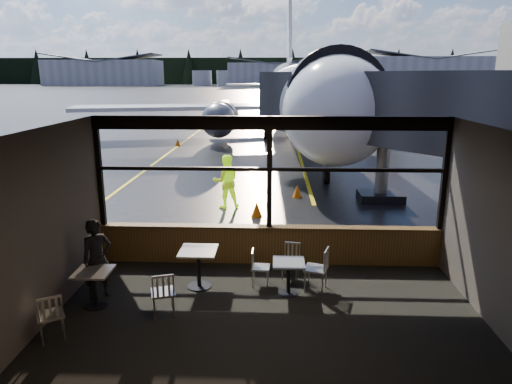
# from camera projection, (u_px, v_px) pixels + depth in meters

# --- Properties ---
(ground_plane) EXTENTS (520.00, 520.00, 0.00)m
(ground_plane) POSITION_uv_depth(u_px,v_px,m) (275.00, 91.00, 127.06)
(ground_plane) COLOR black
(ground_plane) RESTS_ON ground
(carpet_floor) EXTENTS (8.00, 6.00, 0.01)m
(carpet_floor) POSITION_uv_depth(u_px,v_px,m) (267.00, 330.00, 8.06)
(carpet_floor) COLOR black
(carpet_floor) RESTS_ON ground
(ceiling) EXTENTS (8.00, 6.00, 0.04)m
(ceiling) POSITION_uv_depth(u_px,v_px,m) (268.00, 133.00, 7.19)
(ceiling) COLOR #38332D
(ceiling) RESTS_ON ground
(wall_left) EXTENTS (0.04, 6.00, 3.50)m
(wall_left) POSITION_uv_depth(u_px,v_px,m) (33.00, 234.00, 7.78)
(wall_left) COLOR #4C433D
(wall_left) RESTS_ON ground
(wall_right) EXTENTS (0.04, 6.00, 3.50)m
(wall_right) POSITION_uv_depth(u_px,v_px,m) (511.00, 241.00, 7.47)
(wall_right) COLOR #4C433D
(wall_right) RESTS_ON ground
(wall_back) EXTENTS (8.00, 0.04, 3.50)m
(wall_back) POSITION_uv_depth(u_px,v_px,m) (262.00, 338.00, 4.72)
(wall_back) COLOR #4C433D
(wall_back) RESTS_ON ground
(window_sill) EXTENTS (8.00, 0.28, 0.90)m
(window_sill) POSITION_uv_depth(u_px,v_px,m) (269.00, 245.00, 10.85)
(window_sill) COLOR #543819
(window_sill) RESTS_ON ground
(window_header) EXTENTS (8.00, 0.18, 0.30)m
(window_header) POSITION_uv_depth(u_px,v_px,m) (270.00, 123.00, 10.13)
(window_header) COLOR black
(window_header) RESTS_ON ground
(mullion_left) EXTENTS (0.12, 0.12, 2.60)m
(mullion_left) POSITION_uv_depth(u_px,v_px,m) (99.00, 172.00, 10.57)
(mullion_left) COLOR black
(mullion_left) RESTS_ON ground
(mullion_centre) EXTENTS (0.12, 0.12, 2.60)m
(mullion_centre) POSITION_uv_depth(u_px,v_px,m) (270.00, 173.00, 10.42)
(mullion_centre) COLOR black
(mullion_centre) RESTS_ON ground
(mullion_right) EXTENTS (0.12, 0.12, 2.60)m
(mullion_right) POSITION_uv_depth(u_px,v_px,m) (445.00, 175.00, 10.26)
(mullion_right) COLOR black
(mullion_right) RESTS_ON ground
(window_transom) EXTENTS (8.00, 0.10, 0.08)m
(window_transom) POSITION_uv_depth(u_px,v_px,m) (270.00, 169.00, 10.39)
(window_transom) COLOR black
(window_transom) RESTS_ON ground
(airliner) EXTENTS (32.23, 38.29, 11.43)m
(airliner) POSITION_uv_depth(u_px,v_px,m) (303.00, 54.00, 29.70)
(airliner) COLOR white
(airliner) RESTS_ON ground_plane
(jet_bridge) EXTENTS (9.24, 11.30, 4.93)m
(jet_bridge) POSITION_uv_depth(u_px,v_px,m) (377.00, 133.00, 15.53)
(jet_bridge) COLOR #292A2C
(jet_bridge) RESTS_ON ground_plane
(cafe_table_near) EXTENTS (0.64, 0.64, 0.71)m
(cafe_table_near) POSITION_uv_depth(u_px,v_px,m) (288.00, 278.00, 9.34)
(cafe_table_near) COLOR gray
(cafe_table_near) RESTS_ON carpet_floor
(cafe_table_mid) EXTENTS (0.77, 0.77, 0.84)m
(cafe_table_mid) POSITION_uv_depth(u_px,v_px,m) (199.00, 269.00, 9.61)
(cafe_table_mid) COLOR gray
(cafe_table_mid) RESTS_ON carpet_floor
(cafe_table_left) EXTENTS (0.68, 0.68, 0.74)m
(cafe_table_left) POSITION_uv_depth(u_px,v_px,m) (95.00, 289.00, 8.82)
(cafe_table_left) COLOR #A49E97
(cafe_table_left) RESTS_ON carpet_floor
(chair_near_e) EXTENTS (0.65, 0.65, 0.95)m
(chair_near_e) POSITION_uv_depth(u_px,v_px,m) (316.00, 269.00, 9.46)
(chair_near_e) COLOR #B3AEA1
(chair_near_e) RESTS_ON carpet_floor
(chair_near_w) EXTENTS (0.45, 0.45, 0.80)m
(chair_near_w) POSITION_uv_depth(u_px,v_px,m) (261.00, 268.00, 9.72)
(chair_near_w) COLOR #BBB6A8
(chair_near_w) RESTS_ON carpet_floor
(chair_near_n) EXTENTS (0.52, 0.52, 0.80)m
(chair_near_n) POSITION_uv_depth(u_px,v_px,m) (291.00, 262.00, 10.02)
(chair_near_n) COLOR #B3AEA1
(chair_near_n) RESTS_ON carpet_floor
(chair_mid_s) EXTENTS (0.62, 0.62, 0.90)m
(chair_mid_s) POSITION_uv_depth(u_px,v_px,m) (163.00, 293.00, 8.49)
(chair_mid_s) COLOR #ABA79B
(chair_mid_s) RESTS_ON carpet_floor
(chair_left_s) EXTENTS (0.66, 0.66, 0.88)m
(chair_left_s) POSITION_uv_depth(u_px,v_px,m) (50.00, 316.00, 7.70)
(chair_left_s) COLOR #B7B3A5
(chair_left_s) RESTS_ON carpet_floor
(passenger) EXTENTS (0.71, 0.69, 1.65)m
(passenger) POSITION_uv_depth(u_px,v_px,m) (97.00, 259.00, 9.09)
(passenger) COLOR black
(passenger) RESTS_ON carpet_floor
(ground_crew) EXTENTS (1.02, 0.89, 1.81)m
(ground_crew) POSITION_uv_depth(u_px,v_px,m) (226.00, 181.00, 15.35)
(ground_crew) COLOR #BFF219
(ground_crew) RESTS_ON ground_plane
(cone_nose) EXTENTS (0.35, 0.35, 0.48)m
(cone_nose) POSITION_uv_depth(u_px,v_px,m) (297.00, 191.00, 16.76)
(cone_nose) COLOR #E45307
(cone_nose) RESTS_ON ground_plane
(cone_wing) EXTENTS (0.32, 0.32, 0.45)m
(cone_wing) POSITION_uv_depth(u_px,v_px,m) (178.00, 142.00, 28.84)
(cone_wing) COLOR orange
(cone_wing) RESTS_ON ground_plane
(hangar_left) EXTENTS (45.00, 18.00, 11.00)m
(hangar_left) POSITION_uv_depth(u_px,v_px,m) (104.00, 72.00, 186.51)
(hangar_left) COLOR silver
(hangar_left) RESTS_ON ground_plane
(hangar_mid) EXTENTS (38.00, 15.00, 10.00)m
(hangar_mid) POSITION_uv_depth(u_px,v_px,m) (275.00, 73.00, 188.69)
(hangar_mid) COLOR silver
(hangar_mid) RESTS_ON ground_plane
(hangar_right) EXTENTS (50.00, 20.00, 12.00)m
(hangar_right) POSITION_uv_depth(u_px,v_px,m) (427.00, 70.00, 179.28)
(hangar_right) COLOR silver
(hangar_right) RESTS_ON ground_plane
(fuel_tank_a) EXTENTS (8.00, 8.00, 6.00)m
(fuel_tank_a) POSITION_uv_depth(u_px,v_px,m) (202.00, 78.00, 187.48)
(fuel_tank_a) COLOR silver
(fuel_tank_a) RESTS_ON ground_plane
(fuel_tank_b) EXTENTS (8.00, 8.00, 6.00)m
(fuel_tank_b) POSITION_uv_depth(u_px,v_px,m) (226.00, 78.00, 187.08)
(fuel_tank_b) COLOR silver
(fuel_tank_b) RESTS_ON ground_plane
(fuel_tank_c) EXTENTS (8.00, 8.00, 6.00)m
(fuel_tank_c) POSITION_uv_depth(u_px,v_px,m) (251.00, 78.00, 186.68)
(fuel_tank_c) COLOR silver
(fuel_tank_c) RESTS_ON ground_plane
(treeline) EXTENTS (360.00, 3.00, 12.00)m
(treeline) POSITION_uv_depth(u_px,v_px,m) (275.00, 71.00, 212.62)
(treeline) COLOR black
(treeline) RESTS_ON ground_plane
(cone_extra) EXTENTS (0.35, 0.35, 0.48)m
(cone_extra) POSITION_uv_depth(u_px,v_px,m) (257.00, 209.00, 14.48)
(cone_extra) COLOR #D35306
(cone_extra) RESTS_ON ground_plane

